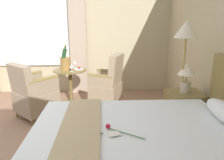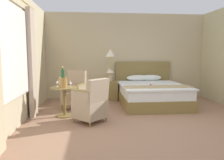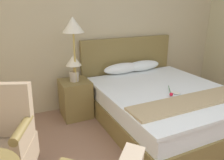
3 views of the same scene
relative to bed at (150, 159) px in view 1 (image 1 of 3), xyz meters
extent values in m
cube|color=#C1B38F|center=(-3.24, -1.97, 1.06)|extent=(0.12, 6.25, 2.79)
cube|color=white|center=(-3.16, -1.97, 1.16)|extent=(0.02, 1.66, 1.76)
cube|color=white|center=(-3.13, -1.97, 1.16)|extent=(0.02, 1.58, 1.72)
cube|color=tan|center=(-3.08, -0.96, 0.91)|extent=(0.10, 0.36, 2.48)
cube|color=white|center=(0.00, -0.08, 0.10)|extent=(1.70, 2.06, 0.25)
cube|color=white|center=(0.00, -0.14, 0.24)|extent=(1.78, 1.99, 0.04)
cube|color=tan|center=(0.00, -0.66, 0.28)|extent=(1.75, 0.38, 0.03)
cylinder|color=#2D6628|center=(-0.01, -0.23, 0.28)|extent=(0.22, 0.32, 0.01)
sphere|color=red|center=(-0.12, -0.39, 0.29)|extent=(0.05, 0.05, 0.05)
ellipsoid|color=#33702D|center=(-0.01, -0.46, 0.28)|extent=(0.02, 0.05, 0.01)
cube|color=white|center=(0.00, -0.34, 0.28)|extent=(0.11, 0.13, 0.00)
cube|color=olive|center=(-1.13, 0.74, -0.03)|extent=(0.46, 0.48, 0.61)
sphere|color=olive|center=(-0.88, 0.74, 0.11)|extent=(0.02, 0.02, 0.02)
cylinder|color=#C0B29E|center=(-1.13, 0.74, 0.36)|extent=(0.15, 0.15, 0.16)
cylinder|color=tan|center=(-1.13, 0.74, 0.49)|extent=(0.02, 0.02, 0.10)
cone|color=#EFE5C6|center=(-1.13, 0.74, 0.62)|extent=(0.25, 0.25, 0.16)
cylinder|color=tan|center=(-1.12, 0.68, -0.32)|extent=(0.28, 0.28, 0.03)
cylinder|color=tan|center=(-1.12, 0.68, 0.37)|extent=(0.03, 0.03, 1.35)
cone|color=#EFE5C6|center=(-1.12, 0.68, 1.16)|extent=(0.32, 0.32, 0.23)
cylinder|color=olive|center=(-2.35, -1.06, -0.32)|extent=(0.38, 0.38, 0.03)
cylinder|color=olive|center=(-2.35, -1.06, 0.00)|extent=(0.07, 0.07, 0.67)
cylinder|color=olive|center=(-2.35, -1.06, 0.35)|extent=(0.63, 0.63, 0.02)
cylinder|color=#A1773E|center=(-2.36, -1.14, 0.47)|extent=(0.20, 0.20, 0.23)
torus|color=#A1773E|center=(-2.36, -1.14, 0.59)|extent=(0.21, 0.21, 0.02)
cylinder|color=white|center=(-2.36, -1.14, 0.57)|extent=(0.17, 0.17, 0.03)
cylinder|color=#1E4723|center=(-2.36, -1.16, 0.62)|extent=(0.09, 0.13, 0.29)
cylinder|color=#193D1E|center=(-2.36, -1.13, 0.79)|extent=(0.03, 0.05, 0.08)
sphere|color=gold|center=(-2.36, -1.13, 0.82)|extent=(0.04, 0.04, 0.04)
cylinder|color=white|center=(-2.21, -1.00, 0.36)|extent=(0.06, 0.06, 0.01)
cylinder|color=white|center=(-2.21, -1.00, 0.39)|extent=(0.01, 0.01, 0.06)
cone|color=white|center=(-2.21, -1.00, 0.46)|extent=(0.08, 0.08, 0.07)
cylinder|color=white|center=(-2.51, -0.98, 0.36)|extent=(0.07, 0.07, 0.01)
cylinder|color=white|center=(-2.51, -0.98, 0.41)|extent=(0.01, 0.01, 0.08)
cone|color=white|center=(-2.51, -0.98, 0.48)|extent=(0.07, 0.07, 0.06)
cylinder|color=white|center=(-2.39, -0.89, 0.36)|extent=(0.19, 0.19, 0.01)
sphere|color=#A4092A|center=(-2.38, -0.90, 0.38)|extent=(0.02, 0.02, 0.02)
sphere|color=maroon|center=(-2.41, -0.88, 0.38)|extent=(0.03, 0.03, 0.03)
sphere|color=maroon|center=(-2.41, -0.89, 0.38)|extent=(0.02, 0.02, 0.02)
cylinder|color=olive|center=(-2.47, -0.49, -0.26)|extent=(0.04, 0.04, 0.15)
cylinder|color=olive|center=(-2.06, -0.66, -0.26)|extent=(0.04, 0.04, 0.15)
cylinder|color=olive|center=(-2.31, -0.10, -0.26)|extent=(0.04, 0.04, 0.15)
cylinder|color=olive|center=(-1.90, -0.27, -0.26)|extent=(0.04, 0.04, 0.15)
cube|color=tan|center=(-2.18, -0.38, -0.04)|extent=(0.68, 0.67, 0.30)
cube|color=tan|center=(-2.11, -0.19, 0.40)|extent=(0.53, 0.35, 0.58)
cube|color=tan|center=(-2.39, -0.32, 0.21)|extent=(0.26, 0.47, 0.19)
cylinder|color=olive|center=(-2.39, -0.32, 0.31)|extent=(0.26, 0.47, 0.09)
cube|color=tan|center=(-1.99, -0.48, 0.21)|extent=(0.26, 0.47, 0.19)
cylinder|color=olive|center=(-1.99, -0.48, 0.31)|extent=(0.26, 0.47, 0.09)
cylinder|color=olive|center=(-1.75, -1.22, -0.28)|extent=(0.04, 0.04, 0.10)
cylinder|color=olive|center=(-2.10, -1.58, -0.28)|extent=(0.04, 0.04, 0.10)
cylinder|color=olive|center=(-1.40, -1.54, -0.28)|extent=(0.04, 0.04, 0.10)
cylinder|color=olive|center=(-1.75, -1.91, -0.28)|extent=(0.04, 0.04, 0.10)
cube|color=tan|center=(-1.75, -1.56, -0.05)|extent=(0.81, 0.81, 0.35)
cube|color=tan|center=(-1.58, -1.72, 0.37)|extent=(0.50, 0.52, 0.50)
cube|color=tan|center=(-1.60, -1.37, 0.24)|extent=(0.43, 0.42, 0.24)
cylinder|color=olive|center=(-1.60, -1.37, 0.36)|extent=(0.43, 0.42, 0.09)
cube|color=tan|center=(-1.93, -1.73, 0.24)|extent=(0.43, 0.42, 0.24)
cylinder|color=olive|center=(-1.93, -1.73, 0.36)|extent=(0.43, 0.42, 0.09)
camera|label=1|loc=(1.78, -0.44, 1.27)|focal=35.00mm
camera|label=2|loc=(-1.72, -6.14, 1.10)|focal=35.00mm
camera|label=3|loc=(-2.00, -2.50, 1.42)|focal=35.00mm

